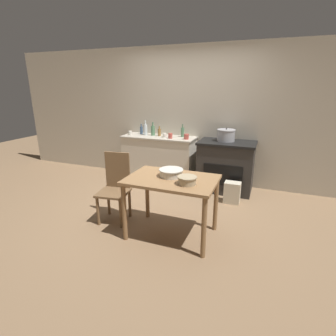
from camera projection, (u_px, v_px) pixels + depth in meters
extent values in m
plane|color=#896B4C|center=(159.00, 211.00, 4.00)|extent=(14.00, 14.00, 0.00)
cube|color=beige|center=(191.00, 116.00, 5.02)|extent=(8.00, 0.07, 2.55)
cube|color=beige|center=(159.00, 159.00, 5.20)|extent=(1.40, 0.52, 0.87)
cube|color=#B6AD9C|center=(159.00, 137.00, 5.07)|extent=(1.43, 0.55, 0.03)
cube|color=#2D2B28|center=(226.00, 167.00, 4.71)|extent=(0.95, 0.60, 0.86)
cube|color=black|center=(227.00, 143.00, 4.57)|extent=(0.99, 0.64, 0.04)
cube|color=black|center=(222.00, 175.00, 4.45)|extent=(0.66, 0.01, 0.36)
cube|color=#997047|center=(172.00, 180.00, 3.16)|extent=(1.08, 0.73, 0.03)
cylinder|color=olive|center=(124.00, 213.00, 3.16)|extent=(0.06, 0.06, 0.73)
cylinder|color=olive|center=(204.00, 228.00, 2.82)|extent=(0.06, 0.06, 0.73)
cylinder|color=olive|center=(147.00, 193.00, 3.73)|extent=(0.06, 0.06, 0.73)
cylinder|color=olive|center=(216.00, 204.00, 3.39)|extent=(0.06, 0.06, 0.73)
cube|color=brown|center=(113.00, 193.00, 3.60)|extent=(0.45, 0.45, 0.03)
cube|color=brown|center=(118.00, 170.00, 3.69)|extent=(0.36, 0.08, 0.51)
cylinder|color=brown|center=(98.00, 211.00, 3.55)|extent=(0.04, 0.04, 0.41)
cylinder|color=brown|center=(121.00, 214.00, 3.48)|extent=(0.04, 0.04, 0.41)
cylinder|color=brown|center=(109.00, 201.00, 3.86)|extent=(0.04, 0.04, 0.41)
cylinder|color=brown|center=(130.00, 203.00, 3.79)|extent=(0.04, 0.04, 0.41)
cube|color=beige|center=(232.00, 193.00, 4.25)|extent=(0.25, 0.18, 0.35)
cylinder|color=#A8A8AD|center=(226.00, 136.00, 4.59)|extent=(0.30, 0.30, 0.18)
cylinder|color=#A8A8AD|center=(226.00, 130.00, 4.56)|extent=(0.32, 0.32, 0.02)
sphere|color=black|center=(226.00, 129.00, 4.56)|extent=(0.02, 0.02, 0.02)
cylinder|color=tan|center=(187.00, 180.00, 2.96)|extent=(0.20, 0.20, 0.09)
cylinder|color=tan|center=(187.00, 177.00, 2.94)|extent=(0.22, 0.22, 0.01)
cylinder|color=silver|center=(171.00, 173.00, 3.21)|extent=(0.28, 0.28, 0.09)
cylinder|color=beige|center=(171.00, 170.00, 3.20)|extent=(0.30, 0.30, 0.01)
cylinder|color=#517F5B|center=(183.00, 132.00, 4.99)|extent=(0.06, 0.06, 0.17)
cylinder|color=#517F5B|center=(183.00, 126.00, 4.96)|extent=(0.02, 0.02, 0.07)
cylinder|color=olive|center=(159.00, 132.00, 5.09)|extent=(0.06, 0.06, 0.14)
cylinder|color=olive|center=(159.00, 127.00, 5.06)|extent=(0.02, 0.02, 0.05)
cylinder|color=#3D5675|center=(141.00, 130.00, 5.31)|extent=(0.06, 0.06, 0.15)
cylinder|color=#3D5675|center=(141.00, 125.00, 5.27)|extent=(0.02, 0.02, 0.06)
cylinder|color=silver|center=(145.00, 130.00, 5.17)|extent=(0.07, 0.07, 0.21)
cylinder|color=silver|center=(145.00, 122.00, 5.12)|extent=(0.03, 0.03, 0.08)
cylinder|color=#517F5B|center=(153.00, 131.00, 5.14)|extent=(0.08, 0.08, 0.18)
cylinder|color=#517F5B|center=(153.00, 124.00, 5.10)|extent=(0.03, 0.03, 0.07)
cylinder|color=#B74C42|center=(170.00, 136.00, 4.86)|extent=(0.08, 0.08, 0.10)
cylinder|color=#B74C42|center=(186.00, 137.00, 4.78)|extent=(0.09, 0.09, 0.10)
cylinder|color=silver|center=(164.00, 135.00, 4.96)|extent=(0.08, 0.08, 0.08)
cylinder|color=silver|center=(130.00, 133.00, 5.19)|extent=(0.08, 0.08, 0.08)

